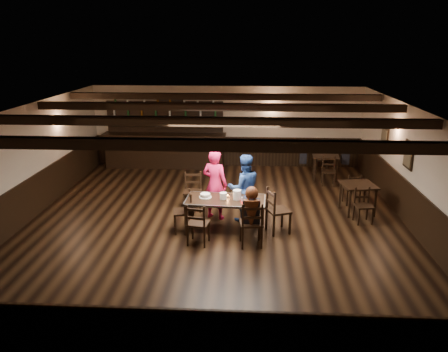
# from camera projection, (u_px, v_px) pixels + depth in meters

# --- Properties ---
(ground) EXTENTS (10.00, 10.00, 0.00)m
(ground) POSITION_uv_depth(u_px,v_px,m) (216.00, 222.00, 10.38)
(ground) COLOR black
(ground) RESTS_ON ground
(room_shell) EXTENTS (9.02, 10.02, 2.71)m
(room_shell) POSITION_uv_depth(u_px,v_px,m) (216.00, 151.00, 9.89)
(room_shell) COLOR beige
(room_shell) RESTS_ON ground
(dining_table) EXTENTS (1.83, 0.99, 0.75)m
(dining_table) POSITION_uv_depth(u_px,v_px,m) (225.00, 202.00, 9.77)
(dining_table) COLOR black
(dining_table) RESTS_ON ground
(chair_near_left) EXTENTS (0.50, 0.48, 0.92)m
(chair_near_left) POSITION_uv_depth(u_px,v_px,m) (197.00, 221.00, 9.08)
(chair_near_left) COLOR black
(chair_near_left) RESTS_ON ground
(chair_near_right) EXTENTS (0.52, 0.50, 0.99)m
(chair_near_right) POSITION_uv_depth(u_px,v_px,m) (252.00, 221.00, 8.99)
(chair_near_right) COLOR black
(chair_near_right) RESTS_ON ground
(chair_end_left) EXTENTS (0.50, 0.52, 0.94)m
(chair_end_left) POSITION_uv_depth(u_px,v_px,m) (186.00, 208.00, 9.77)
(chair_end_left) COLOR black
(chair_end_left) RESTS_ON ground
(chair_end_right) EXTENTS (0.60, 0.61, 1.03)m
(chair_end_right) POSITION_uv_depth(u_px,v_px,m) (275.00, 207.00, 9.67)
(chair_end_right) COLOR black
(chair_end_right) RESTS_ON ground
(chair_far_pushed) EXTENTS (0.47, 0.45, 0.97)m
(chair_far_pushed) POSITION_uv_depth(u_px,v_px,m) (193.00, 188.00, 11.06)
(chair_far_pushed) COLOR black
(chair_far_pushed) RESTS_ON ground
(woman_pink) EXTENTS (0.73, 0.60, 1.71)m
(woman_pink) POSITION_uv_depth(u_px,v_px,m) (215.00, 184.00, 10.41)
(woman_pink) COLOR #E42844
(woman_pink) RESTS_ON ground
(man_blue) EXTENTS (0.93, 0.80, 1.62)m
(man_blue) POSITION_uv_depth(u_px,v_px,m) (244.00, 188.00, 10.29)
(man_blue) COLOR navy
(man_blue) RESTS_ON ground
(seated_person) EXTENTS (0.36, 0.54, 0.88)m
(seated_person) POSITION_uv_depth(u_px,v_px,m) (251.00, 207.00, 8.97)
(seated_person) COLOR black
(seated_person) RESTS_ON ground
(cake) EXTENTS (0.29, 0.29, 0.09)m
(cake) POSITION_uv_depth(u_px,v_px,m) (205.00, 196.00, 9.84)
(cake) COLOR white
(cake) RESTS_ON dining_table
(plate_stack_a) EXTENTS (0.16, 0.16, 0.15)m
(plate_stack_a) POSITION_uv_depth(u_px,v_px,m) (223.00, 196.00, 9.72)
(plate_stack_a) COLOR white
(plate_stack_a) RESTS_ON dining_table
(plate_stack_b) EXTENTS (0.19, 0.19, 0.22)m
(plate_stack_b) POSITION_uv_depth(u_px,v_px,m) (237.00, 195.00, 9.69)
(plate_stack_b) COLOR white
(plate_stack_b) RESTS_ON dining_table
(tea_light) EXTENTS (0.05, 0.05, 0.06)m
(tea_light) POSITION_uv_depth(u_px,v_px,m) (228.00, 196.00, 9.86)
(tea_light) COLOR #A5A8AD
(tea_light) RESTS_ON dining_table
(salt_shaker) EXTENTS (0.04, 0.04, 0.10)m
(salt_shaker) POSITION_uv_depth(u_px,v_px,m) (242.00, 199.00, 9.60)
(salt_shaker) COLOR silver
(salt_shaker) RESTS_ON dining_table
(pepper_shaker) EXTENTS (0.04, 0.04, 0.10)m
(pepper_shaker) POSITION_uv_depth(u_px,v_px,m) (245.00, 199.00, 9.61)
(pepper_shaker) COLOR #A5A8AD
(pepper_shaker) RESTS_ON dining_table
(drink_glass) EXTENTS (0.06, 0.06, 0.10)m
(drink_glass) POSITION_uv_depth(u_px,v_px,m) (237.00, 196.00, 9.80)
(drink_glass) COLOR silver
(drink_glass) RESTS_ON dining_table
(menu_red) EXTENTS (0.37, 0.29, 0.00)m
(menu_red) POSITION_uv_depth(u_px,v_px,m) (248.00, 202.00, 9.57)
(menu_red) COLOR maroon
(menu_red) RESTS_ON dining_table
(menu_blue) EXTENTS (0.29, 0.22, 0.00)m
(menu_blue) POSITION_uv_depth(u_px,v_px,m) (250.00, 197.00, 9.84)
(menu_blue) COLOR #101F52
(menu_blue) RESTS_ON dining_table
(bar_counter) EXTENTS (4.12, 0.70, 2.20)m
(bar_counter) POSITION_uv_depth(u_px,v_px,m) (165.00, 146.00, 14.77)
(bar_counter) COLOR black
(bar_counter) RESTS_ON ground
(back_table_a) EXTENTS (0.89, 0.89, 0.75)m
(back_table_a) POSITION_uv_depth(u_px,v_px,m) (358.00, 188.00, 10.79)
(back_table_a) COLOR black
(back_table_a) RESTS_ON ground
(back_table_b) EXTENTS (0.87, 0.87, 0.75)m
(back_table_b) POSITION_uv_depth(u_px,v_px,m) (325.00, 158.00, 13.48)
(back_table_b) COLOR black
(back_table_b) RESTS_ON ground
(bg_patron_left) EXTENTS (0.25, 0.37, 0.72)m
(bg_patron_left) POSITION_uv_depth(u_px,v_px,m) (304.00, 151.00, 13.60)
(bg_patron_left) COLOR black
(bg_patron_left) RESTS_ON ground
(bg_patron_right) EXTENTS (0.25, 0.38, 0.75)m
(bg_patron_right) POSITION_uv_depth(u_px,v_px,m) (346.00, 151.00, 13.52)
(bg_patron_right) COLOR black
(bg_patron_right) RESTS_ON ground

